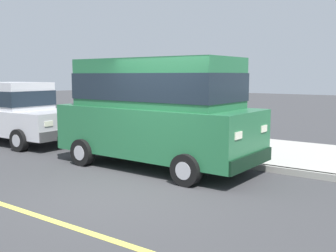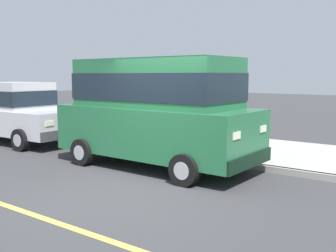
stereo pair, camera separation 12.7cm
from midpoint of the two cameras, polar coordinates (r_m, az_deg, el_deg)
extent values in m
plane|color=#38383A|center=(7.41, -6.65, -9.58)|extent=(80.00, 80.00, 0.00)
cube|color=gray|center=(9.90, 6.12, -4.85)|extent=(0.16, 64.00, 0.14)
cube|color=#A8A59E|center=(11.46, 10.67, -3.27)|extent=(3.60, 64.00, 0.14)
cube|color=#E0D64C|center=(6.40, -16.71, -12.58)|extent=(0.12, 57.60, 0.01)
cube|color=#23663D|center=(9.29, -1.38, -0.60)|extent=(1.98, 4.83, 1.10)
cube|color=#23663D|center=(9.20, -1.40, 6.20)|extent=(1.73, 3.83, 1.10)
cube|color=#19232D|center=(9.21, -1.40, 5.69)|extent=(1.77, 3.87, 0.61)
cube|color=black|center=(8.13, 11.73, -4.83)|extent=(1.86, 0.23, 0.28)
cube|color=black|center=(10.96, -11.02, -1.69)|extent=(1.86, 0.23, 0.28)
cylinder|color=black|center=(9.36, 9.46, -4.05)|extent=(0.23, 0.64, 0.64)
cylinder|color=#9E9EA3|center=(9.36, 9.46, -4.05)|extent=(0.25, 0.36, 0.35)
cylinder|color=black|center=(7.77, 2.86, -6.30)|extent=(0.23, 0.64, 0.64)
cylinder|color=#9E9EA3|center=(7.77, 2.86, -6.30)|extent=(0.25, 0.36, 0.35)
cylinder|color=black|center=(11.04, -4.32, -2.24)|extent=(0.23, 0.64, 0.64)
cylinder|color=#9E9EA3|center=(11.04, -4.32, -2.24)|extent=(0.25, 0.36, 0.35)
cylinder|color=black|center=(9.73, -11.79, -3.68)|extent=(0.23, 0.64, 0.64)
cylinder|color=#9E9EA3|center=(9.73, -11.79, -3.68)|extent=(0.25, 0.36, 0.35)
cube|color=#EAEACC|center=(8.55, 13.72, -0.38)|extent=(0.28, 0.08, 0.14)
cube|color=#EAEACC|center=(7.49, 10.10, -1.34)|extent=(0.28, 0.08, 0.14)
cube|color=#BCBCC1|center=(13.61, -20.41, 0.74)|extent=(1.90, 4.54, 0.76)
cube|color=#BCBCC1|center=(13.63, -20.80, 4.11)|extent=(1.63, 2.14, 0.84)
cube|color=#19232D|center=(13.64, -20.79, 3.84)|extent=(1.67, 2.18, 0.46)
cube|color=#424243|center=(11.90, -14.33, -1.07)|extent=(1.77, 0.24, 0.28)
cylinder|color=black|center=(13.11, -13.62, -0.92)|extent=(0.23, 0.64, 0.64)
cylinder|color=#9E9EA3|center=(13.11, -13.62, -0.92)|extent=(0.25, 0.36, 0.35)
cylinder|color=black|center=(12.01, -20.08, -1.89)|extent=(0.23, 0.64, 0.64)
cylinder|color=#9E9EA3|center=(12.01, -20.08, -1.89)|extent=(0.25, 0.36, 0.35)
cylinder|color=black|center=(15.30, -20.55, -0.02)|extent=(0.23, 0.64, 0.64)
cylinder|color=#9E9EA3|center=(15.30, -20.55, -0.02)|extent=(0.25, 0.36, 0.35)
cube|color=#EAEACC|center=(12.20, -12.31, 0.86)|extent=(0.28, 0.09, 0.14)
cube|color=#EAEACC|center=(11.48, -16.40, 0.34)|extent=(0.28, 0.09, 0.14)
ellipsoid|color=brown|center=(11.63, 2.44, -1.24)|extent=(0.48, 0.36, 0.20)
cylinder|color=brown|center=(11.54, 2.01, -2.26)|extent=(0.05, 0.05, 0.18)
cylinder|color=brown|center=(11.64, 1.71, -2.18)|extent=(0.05, 0.05, 0.18)
cylinder|color=brown|center=(11.68, 3.16, -2.15)|extent=(0.05, 0.05, 0.18)
cylinder|color=brown|center=(11.78, 2.85, -2.07)|extent=(0.05, 0.05, 0.18)
sphere|color=brown|center=(11.47, 1.21, -0.90)|extent=(0.17, 0.17, 0.17)
ellipsoid|color=#432C1C|center=(11.43, 0.82, -1.03)|extent=(0.13, 0.11, 0.06)
cone|color=brown|center=(11.42, 1.38, -0.51)|extent=(0.06, 0.06, 0.07)
cone|color=brown|center=(11.51, 1.12, -0.45)|extent=(0.06, 0.06, 0.07)
cylinder|color=brown|center=(11.76, 3.52, -0.86)|extent=(0.12, 0.08, 0.13)
cylinder|color=gold|center=(13.22, -11.09, -1.43)|extent=(0.24, 0.24, 0.06)
cylinder|color=gold|center=(13.18, -11.12, -0.12)|extent=(0.17, 0.17, 0.55)
sphere|color=gold|center=(13.14, -11.15, 1.24)|extent=(0.15, 0.15, 0.15)
cylinder|color=gold|center=(13.10, -11.51, -0.06)|extent=(0.10, 0.07, 0.07)
cylinder|color=gold|center=(13.26, -10.74, 0.05)|extent=(0.10, 0.07, 0.07)
camera|label=1|loc=(0.06, -89.64, 0.05)|focal=42.54mm
camera|label=2|loc=(0.06, 90.36, -0.05)|focal=42.54mm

